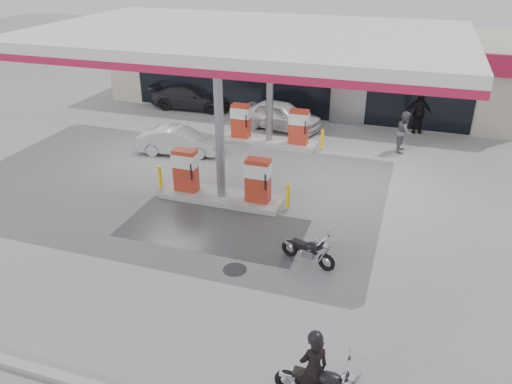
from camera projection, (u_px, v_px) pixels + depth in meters
The scene contains 15 objects.
ground at pixel (200, 225), 16.68m from camera, with size 90.00×90.00×0.00m, color gray.
wet_patch at pixel (214, 228), 16.54m from camera, with size 6.00×3.00×0.00m, color #4C4C4F.
drain_cover at pixel (235, 270), 14.42m from camera, with size 0.70×0.70×0.01m, color #38383A.
kerb at pixel (66, 379), 10.70m from camera, with size 28.00×0.25×0.15m, color gray.
store_building at pixel (309, 66), 29.31m from camera, with size 22.00×8.22×4.00m.
canopy at pixel (247, 39), 18.57m from camera, with size 16.00×10.02×5.51m.
pump_island_near at pixel (221, 182), 18.06m from camera, with size 5.14×1.30×1.78m.
pump_island_far at pixel (269, 129), 23.16m from camera, with size 5.14×1.30×1.78m.
biker_main at pixel (313, 369), 9.97m from camera, with size 0.61×0.40×1.68m, color black.
parked_motorcycle at pixel (309, 251), 14.53m from camera, with size 1.76×0.88×0.93m.
sedan_white at pixel (281, 115), 25.05m from camera, with size 1.68×4.18×1.42m, color silver.
attendant at pixel (405, 132), 22.23m from camera, with size 0.90×0.70×1.85m, color #5B5B60.
hatchback_silver at pixel (179, 141), 22.14m from camera, with size 1.26×3.62×1.19m, color #B2B5BB.
parked_car_left at pixel (192, 97), 28.20m from camera, with size 1.87×4.60×1.34m, color black.
biker_walking at pixel (419, 113), 24.43m from camera, with size 1.18×0.49×2.01m, color black.
Camera 1 is at (6.31, -13.10, 8.47)m, focal length 35.00 mm.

